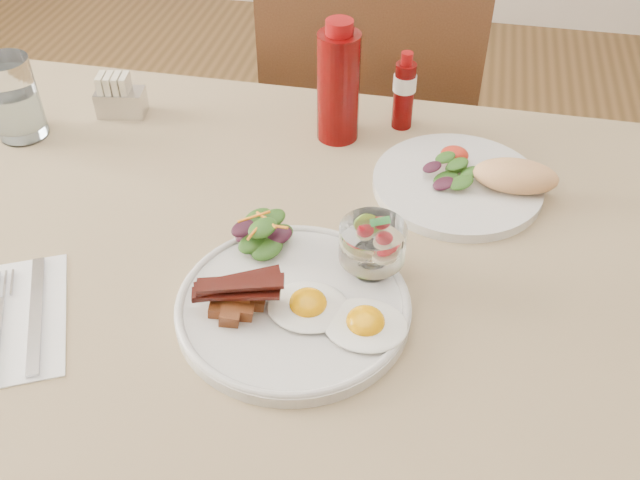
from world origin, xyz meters
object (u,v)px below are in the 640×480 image
(table, at_px, (303,309))
(ketchup_bottle, at_px, (338,85))
(second_plate, at_px, (471,181))
(hot_sauce_bottle, at_px, (404,92))
(sugar_caddy, at_px, (119,98))
(chair_far, at_px, (371,135))
(fruit_cup, at_px, (372,243))
(main_plate, at_px, (293,307))
(water_glass, at_px, (15,103))

(table, relative_size, ketchup_bottle, 6.86)
(table, distance_m, second_plate, 0.30)
(hot_sauce_bottle, relative_size, sugar_caddy, 1.54)
(chair_far, height_order, fruit_cup, chair_far)
(hot_sauce_bottle, bearing_deg, ketchup_bottle, -151.99)
(main_plate, xyz_separation_m, second_plate, (0.20, 0.29, 0.01))
(chair_far, xyz_separation_m, second_plate, (0.20, -0.46, 0.24))
(chair_far, xyz_separation_m, fruit_cup, (0.09, -0.68, 0.29))
(fruit_cup, bearing_deg, sugar_caddy, 146.62)
(hot_sauce_bottle, bearing_deg, sugar_caddy, -172.76)
(second_plate, bearing_deg, ketchup_bottle, 154.81)
(ketchup_bottle, relative_size, hot_sauce_bottle, 1.50)
(water_glass, bearing_deg, hot_sauce_bottle, 14.27)
(table, distance_m, ketchup_bottle, 0.35)
(fruit_cup, xyz_separation_m, hot_sauce_bottle, (-0.00, 0.37, 0.00))
(ketchup_bottle, relative_size, sugar_caddy, 2.32)
(main_plate, xyz_separation_m, sugar_caddy, (-0.38, 0.38, 0.02))
(second_plate, xyz_separation_m, hot_sauce_bottle, (-0.12, 0.15, 0.05))
(table, relative_size, chair_far, 1.43)
(ketchup_bottle, bearing_deg, second_plate, -25.19)
(ketchup_bottle, bearing_deg, water_glass, -168.69)
(water_glass, bearing_deg, second_plate, -0.21)
(second_plate, relative_size, water_glass, 2.04)
(sugar_caddy, distance_m, water_glass, 0.16)
(fruit_cup, bearing_deg, hot_sauce_bottle, 90.76)
(main_plate, xyz_separation_m, ketchup_bottle, (-0.02, 0.39, 0.08))
(table, bearing_deg, ketchup_bottle, 92.05)
(hot_sauce_bottle, height_order, water_glass, water_glass)
(main_plate, distance_m, sugar_caddy, 0.54)
(main_plate, height_order, hot_sauce_bottle, hot_sauce_bottle)
(chair_far, distance_m, sugar_caddy, 0.59)
(ketchup_bottle, height_order, hot_sauce_bottle, ketchup_bottle)
(fruit_cup, distance_m, ketchup_bottle, 0.33)
(main_plate, height_order, fruit_cup, fruit_cup)
(second_plate, bearing_deg, fruit_cup, -117.99)
(fruit_cup, bearing_deg, second_plate, 62.01)
(main_plate, height_order, second_plate, second_plate)
(ketchup_bottle, relative_size, water_glass, 1.48)
(table, xyz_separation_m, water_glass, (-0.50, 0.20, 0.15))
(hot_sauce_bottle, distance_m, water_glass, 0.61)
(main_plate, bearing_deg, second_plate, 55.73)
(hot_sauce_bottle, bearing_deg, water_glass, -165.73)
(fruit_cup, xyz_separation_m, second_plate, (0.11, 0.21, -0.04))
(chair_far, distance_m, main_plate, 0.79)
(hot_sauce_bottle, bearing_deg, second_plate, -52.14)
(hot_sauce_bottle, relative_size, water_glass, 0.99)
(chair_far, height_order, water_glass, chair_far)
(fruit_cup, bearing_deg, table, 171.52)
(chair_far, height_order, second_plate, chair_far)
(table, relative_size, main_plate, 4.75)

